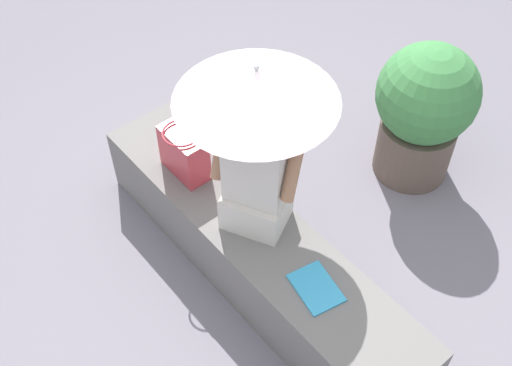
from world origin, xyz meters
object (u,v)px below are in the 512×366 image
at_px(handbag_black, 184,152).
at_px(magazine, 316,288).
at_px(person_seated, 256,174).
at_px(parasol, 256,86).
at_px(planter_near, 423,109).

xyz_separation_m(handbag_black, magazine, (-1.11, -0.03, -0.15)).
bearing_deg(person_seated, magazine, 174.38).
height_order(person_seated, magazine, person_seated).
distance_m(person_seated, parasol, 0.51).
height_order(person_seated, planter_near, person_seated).
xyz_separation_m(parasol, handbag_black, (0.47, 0.16, -0.72)).
distance_m(parasol, magazine, 1.09).
bearing_deg(magazine, parasol, -0.10).
distance_m(person_seated, magazine, 0.67).
distance_m(handbag_black, planter_near, 1.58).
bearing_deg(person_seated, parasol, -40.31).
relative_size(magazine, planter_near, 0.28).
xyz_separation_m(person_seated, parasol, (0.09, -0.08, 0.49)).
height_order(parasol, planter_near, parasol).
height_order(person_seated, parasol, parasol).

